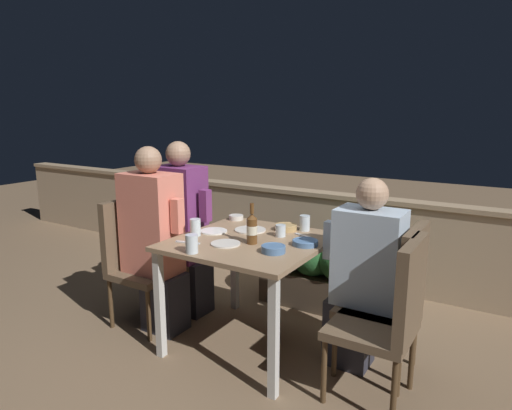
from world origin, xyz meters
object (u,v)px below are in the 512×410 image
chair_left_near (136,252)px  chair_right_near (392,310)px  chair_left_far (165,241)px  person_purple_stripe (183,228)px  person_coral_top (155,240)px  beer_bottle (252,228)px  chair_right_far (397,291)px  person_blue_shirt (363,275)px  potted_plant (180,235)px

chair_left_near → chair_right_near: bearing=0.1°
chair_left_far → person_purple_stripe: person_purple_stripe is taller
person_coral_top → beer_bottle: bearing=4.9°
chair_left_near → chair_left_far: (-0.02, 0.34, 0.00)m
chair_left_far → person_purple_stripe: (0.20, 0.00, 0.14)m
chair_left_far → person_purple_stripe: 0.25m
chair_right_far → beer_bottle: 0.95m
person_coral_top → person_blue_shirt: 1.48m
person_purple_stripe → chair_right_near: person_purple_stripe is taller
person_blue_shirt → potted_plant: person_blue_shirt is taller
chair_right_near → chair_right_far: bearing=99.7°
potted_plant → chair_left_near: bearing=-73.9°
person_purple_stripe → person_blue_shirt: 1.47m
chair_left_near → person_blue_shirt: person_blue_shirt is taller
chair_right_far → chair_left_near: bearing=-171.6°
chair_left_near → person_coral_top: bearing=0.0°
chair_right_near → person_blue_shirt: 0.38m
chair_right_far → person_blue_shirt: 0.22m
beer_bottle → potted_plant: beer_bottle is taller
chair_left_far → potted_plant: (-0.20, 0.42, -0.08)m
person_coral_top → chair_left_far: size_ratio=1.42×
person_purple_stripe → person_blue_shirt: size_ratio=1.12×
chair_left_near → chair_right_near: size_ratio=1.00×
person_coral_top → chair_right_near: person_coral_top is taller
chair_left_far → person_purple_stripe: size_ratio=0.70×
chair_right_far → potted_plant: chair_right_far is taller
chair_left_near → chair_right_far: same height
chair_right_near → person_purple_stripe: bearing=169.0°
person_coral_top → person_blue_shirt: bearing=10.7°
person_coral_top → beer_bottle: size_ratio=5.10×
person_blue_shirt → beer_bottle: bearing=-162.7°
person_purple_stripe → chair_right_far: 1.69m
person_coral_top → chair_right_far: person_coral_top is taller
chair_left_far → chair_right_near: 1.96m
person_blue_shirt → potted_plant: 1.94m
chair_left_far → potted_plant: size_ratio=1.24×
chair_left_near → chair_right_far: 1.88m
person_purple_stripe → beer_bottle: 0.86m
chair_right_near → potted_plant: bearing=160.4°
chair_right_near → potted_plant: 2.26m
chair_left_near → chair_left_far: 0.34m
chair_left_near → potted_plant: 0.80m
chair_right_far → potted_plant: (-2.08, 0.49, -0.08)m
chair_left_near → person_coral_top: (0.20, 0.00, 0.13)m
person_coral_top → person_blue_shirt: (1.45, 0.27, -0.07)m
person_coral_top → person_purple_stripe: bearing=93.4°
chair_left_far → person_blue_shirt: size_ratio=0.78×
person_purple_stripe → person_blue_shirt: (1.47, -0.06, -0.08)m
chair_right_near → chair_right_far: same height
chair_left_far → potted_plant: chair_left_far is taller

